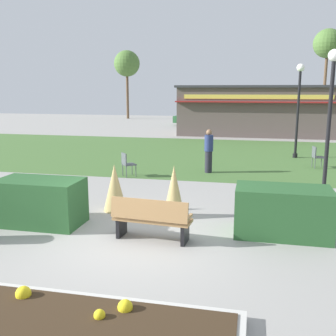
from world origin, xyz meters
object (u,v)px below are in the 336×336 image
Objects in this scene: lamppost_far at (299,100)px; person_strolling at (209,151)px; lamppost_mid at (330,105)px; cafe_chair_west at (127,163)px; tree_right_bg at (127,64)px; cafe_chair_east at (317,155)px; food_kiosk at (256,110)px; tree_center_bg at (328,44)px; park_bench at (151,219)px; parked_car_west_slot at (198,118)px.

lamppost_far is 2.58× the size of person_strolling.
lamppost_mid is 2.58× the size of person_strolling.
cafe_chair_west is 30.33m from tree_right_bg.
lamppost_mid is 4.89× the size of cafe_chair_east.
tree_center_bg reaches higher than food_kiosk.
park_bench is at bearing -71.15° from tree_right_bg.
cafe_chair_east is 0.20× the size of parked_car_west_slot.
lamppost_far is 5.94m from person_strolling.
park_bench is 1.03× the size of person_strolling.
park_bench is 0.40× the size of lamppost_mid.
parked_car_west_slot is (-6.95, 15.84, -2.09)m from lamppost_far.
person_strolling is 0.23× the size of tree_right_bg.
lamppost_far is at bearing 91.92° from lamppost_mid.
tree_center_bg is (20.49, 0.23, 1.60)m from tree_right_bg.
lamppost_mid is at bearing -82.42° from food_kiosk.
tree_right_bg is at bearing 141.95° from parked_car_west_slot.
park_bench reaches higher than cafe_chair_west.
parked_car_west_slot is (-2.91, 27.44, 0.16)m from park_bench.
tree_right_bg reaches higher than parked_car_west_slot.
tree_right_bg is (-12.11, 27.03, 5.03)m from person_strolling.
tree_right_bg is at bearing 107.99° from cafe_chair_west.
tree_center_bg is at bearing 64.27° from food_kiosk.
tree_center_bg reaches higher than parked_car_west_slot.
lamppost_mid is 0.40× the size of food_kiosk.
cafe_chair_west and cafe_chair_east have the same top height.
person_strolling is at bearing -65.86° from tree_right_bg.
tree_center_bg is (4.50, 29.72, 4.77)m from lamppost_mid.
person_strolling is 0.19× the size of tree_center_bg.
park_bench reaches higher than cafe_chair_east.
lamppost_far is at bearing -101.64° from tree_center_bg.
cafe_chair_east is (0.38, 4.34, -2.20)m from lamppost_mid.
lamppost_mid is at bearing -72.37° from parked_car_west_slot.
lamppost_mid is 7.20m from cafe_chair_west.
person_strolling reaches higher than cafe_chair_east.
cafe_chair_west is at bearing 170.77° from lamppost_mid.
cafe_chair_east is at bearing -56.94° from tree_right_bg.
tree_center_bg is (8.77, 34.57, 7.02)m from park_bench.
lamppost_far reaches higher than cafe_chair_east.
cafe_chair_east is 19.75m from parked_car_west_slot.
food_kiosk reaches higher than parked_car_west_slot.
park_bench is 6.45m from cafe_chair_west.
tree_center_bg is (4.13, 25.38, 6.97)m from cafe_chair_east.
cafe_chair_west is at bearing -139.20° from lamppost_far.
lamppost_mid reaches higher than cafe_chair_east.
person_strolling is (-3.65, -4.29, -1.87)m from lamppost_far.
tree_center_bg is at bearing 152.15° from person_strolling.
lamppost_far is (4.04, 11.59, 2.25)m from park_bench.
park_bench is 0.19× the size of tree_center_bg.
tree_right_bg is (-16.37, 25.15, 5.37)m from cafe_chair_east.
parked_car_west_slot is (-5.05, 6.63, -1.10)m from food_kiosk.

